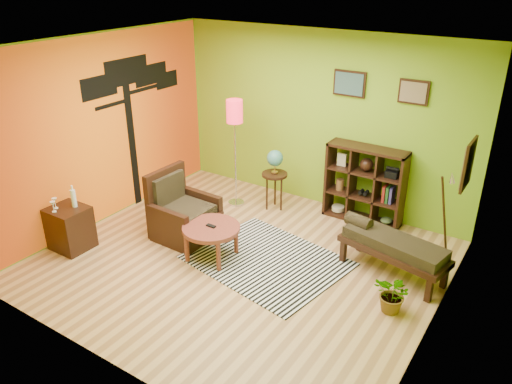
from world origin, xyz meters
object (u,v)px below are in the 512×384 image
Objects in this scene: cube_shelf at (365,185)px; potted_plant at (393,298)px; side_cabinet at (70,228)px; coffee_table at (211,231)px; globe_table at (275,165)px; bench at (391,245)px; floor_lamp at (235,121)px; armchair at (183,217)px.

potted_plant is at bearing -59.13° from cube_shelf.
potted_plant is at bearing 14.14° from side_cabinet.
coffee_table is 1.78m from globe_table.
coffee_table is 2.35m from bench.
floor_lamp is at bearing -163.09° from cube_shelf.
side_cabinet reaches higher than coffee_table.
coffee_table is at bearing -155.85° from bench.
side_cabinet reaches higher than bench.
floor_lamp is 1.47× the size of cube_shelf.
potted_plant is (2.53, -1.54, -0.57)m from globe_table.
armchair is at bearing -114.13° from globe_table.
bench is 0.85m from potted_plant.
armchair is (-0.73, 0.26, -0.11)m from coffee_table.
floor_lamp is 1.20× the size of bench.
floor_lamp is 1.76× the size of globe_table.
bench is at bearing 112.71° from potted_plant.
side_cabinet is at bearing -154.38° from coffee_table.
bench is (2.21, -0.78, -0.35)m from globe_table.
floor_lamp reaches higher than cube_shelf.
coffee_table is 2.52m from cube_shelf.
globe_table is 2.37m from bench.
cube_shelf reaches higher than potted_plant.
bench is at bearing -19.54° from globe_table.
coffee_table reaches higher than potted_plant.
cube_shelf is at bearing 42.83° from armchair.
floor_lamp reaches higher than bench.
bench is 3.08× the size of potted_plant.
side_cabinet is 0.53× the size of floor_lamp.
armchair is 2.97m from bench.
coffee_table is 2.48m from potted_plant.
cube_shelf is at bearing 16.27° from globe_table.
armchair is at bearing 46.29° from side_cabinet.
potted_plant is at bearing 4.81° from coffee_table.
side_cabinet is 2.89m from floor_lamp.
armchair reaches higher than potted_plant.
bench is (2.14, 0.96, 0.00)m from coffee_table.
armchair is at bearing -166.29° from bench.
armchair is 2.07× the size of potted_plant.
floor_lamp reaches higher than armchair.
globe_table is 3.01m from potted_plant.
armchair is at bearing 160.60° from coffee_table.
cube_shelf reaches higher than armchair.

